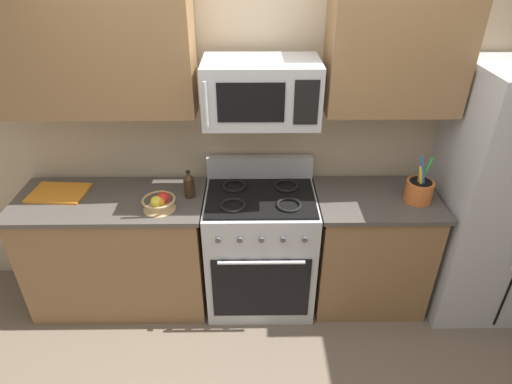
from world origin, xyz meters
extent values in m
plane|color=#6B5B4C|center=(0.00, 0.00, 0.00)|extent=(16.00, 16.00, 0.00)
cube|color=tan|center=(0.00, 0.99, 1.30)|extent=(8.00, 0.10, 2.60)
cube|color=olive|center=(-1.03, 0.62, 0.44)|extent=(1.25, 0.55, 0.88)
cube|color=#4C4742|center=(-1.03, 0.62, 0.90)|extent=(1.29, 0.59, 0.03)
cube|color=#B2B5BA|center=(0.00, 0.62, 0.46)|extent=(0.76, 0.59, 0.91)
cube|color=black|center=(0.00, 0.33, 0.36)|extent=(0.67, 0.01, 0.51)
cylinder|color=#B2B5BA|center=(0.00, 0.30, 0.62)|extent=(0.57, 0.02, 0.02)
cube|color=black|center=(0.00, 0.62, 0.92)|extent=(0.73, 0.53, 0.02)
cube|color=#B2B5BA|center=(0.00, 0.89, 1.00)|extent=(0.76, 0.06, 0.18)
torus|color=black|center=(-0.18, 0.50, 0.93)|extent=(0.17, 0.17, 0.02)
torus|color=black|center=(0.18, 0.50, 0.93)|extent=(0.17, 0.17, 0.02)
torus|color=black|center=(-0.18, 0.75, 0.93)|extent=(0.17, 0.17, 0.02)
torus|color=black|center=(0.18, 0.75, 0.93)|extent=(0.17, 0.17, 0.02)
cylinder|color=#4C4C51|center=(-0.27, 0.32, 0.79)|extent=(0.04, 0.02, 0.04)
cylinder|color=#4C4C51|center=(-0.14, 0.32, 0.79)|extent=(0.04, 0.02, 0.04)
cylinder|color=#4C4C51|center=(0.00, 0.32, 0.79)|extent=(0.04, 0.02, 0.04)
cylinder|color=#4C4C51|center=(0.14, 0.32, 0.79)|extent=(0.04, 0.02, 0.04)
cylinder|color=#4C4C51|center=(0.27, 0.32, 0.79)|extent=(0.04, 0.02, 0.04)
cube|color=olive|center=(0.81, 0.62, 0.44)|extent=(0.79, 0.55, 0.88)
cube|color=#4C4742|center=(0.81, 0.62, 0.90)|extent=(0.83, 0.59, 0.03)
cube|color=#B2B5BA|center=(1.67, 0.61, 0.90)|extent=(0.87, 0.66, 1.81)
cube|color=#B2B5BA|center=(0.00, 0.65, 1.64)|extent=(0.69, 0.40, 0.37)
cube|color=black|center=(-0.06, 0.45, 1.64)|extent=(0.38, 0.01, 0.23)
cube|color=black|center=(0.25, 0.45, 1.64)|extent=(0.14, 0.01, 0.26)
cylinder|color=#B2B5BA|center=(-0.31, 0.42, 1.64)|extent=(0.02, 0.02, 0.26)
cube|color=olive|center=(-1.04, 0.77, 1.86)|extent=(1.28, 0.34, 0.76)
cube|color=olive|center=(0.81, 0.77, 1.86)|extent=(0.82, 0.34, 0.76)
cylinder|color=#D1662D|center=(1.05, 0.58, 0.98)|extent=(0.18, 0.18, 0.15)
cylinder|color=black|center=(1.05, 0.58, 0.99)|extent=(0.15, 0.15, 0.12)
cylinder|color=olive|center=(1.03, 0.59, 1.08)|extent=(0.03, 0.06, 0.28)
cylinder|color=red|center=(1.05, 0.59, 1.07)|extent=(0.08, 0.02, 0.26)
cylinder|color=green|center=(1.05, 0.58, 1.09)|extent=(0.09, 0.05, 0.30)
cylinder|color=blue|center=(1.05, 0.57, 1.09)|extent=(0.09, 0.02, 0.31)
cylinder|color=yellow|center=(1.04, 0.56, 1.06)|extent=(0.06, 0.04, 0.24)
cone|color=tan|center=(-0.66, 0.50, 0.94)|extent=(0.21, 0.21, 0.07)
torus|color=tan|center=(-0.66, 0.50, 0.98)|extent=(0.22, 0.22, 0.01)
sphere|color=red|center=(-0.64, 0.53, 0.97)|extent=(0.08, 0.08, 0.08)
sphere|color=orange|center=(-0.65, 0.49, 0.97)|extent=(0.06, 0.06, 0.06)
sphere|color=yellow|center=(-0.67, 0.49, 0.97)|extent=(0.08, 0.08, 0.08)
cube|color=orange|center=(-1.39, 0.69, 0.92)|extent=(0.39, 0.29, 0.02)
cylinder|color=#382314|center=(-0.48, 0.65, 0.98)|extent=(0.07, 0.07, 0.14)
cone|color=#382314|center=(-0.48, 0.65, 1.07)|extent=(0.06, 0.06, 0.04)
cylinder|color=black|center=(-0.48, 0.65, 1.10)|extent=(0.03, 0.03, 0.01)
camera|label=1|loc=(-0.06, -1.84, 2.46)|focal=30.12mm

